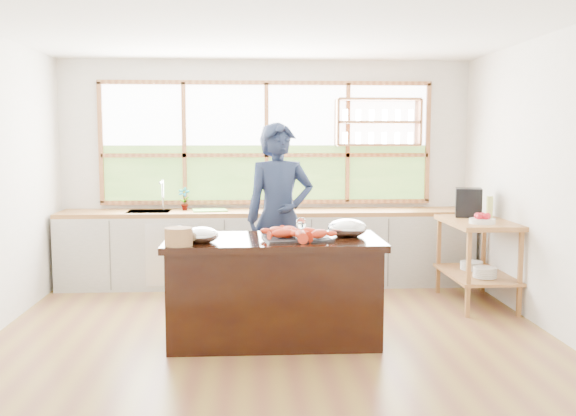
{
  "coord_description": "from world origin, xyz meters",
  "views": [
    {
      "loc": [
        -0.19,
        -5.66,
        1.76
      ],
      "look_at": [
        0.14,
        0.15,
        1.12
      ],
      "focal_mm": 40.0,
      "sensor_mm": 36.0,
      "label": 1
    }
  ],
  "objects": [
    {
      "name": "cook",
      "position": [
        0.09,
        0.74,
        0.96
      ],
      "size": [
        0.77,
        0.57,
        1.91
      ],
      "primitive_type": "imported",
      "rotation": [
        0.0,
        0.0,
        0.17
      ],
      "color": "#18223C",
      "rests_on": "ground_plane"
    },
    {
      "name": "right_shelf_unit",
      "position": [
        2.19,
        0.89,
        0.6
      ],
      "size": [
        0.62,
        1.1,
        0.9
      ],
      "color": "#AB6D40",
      "rests_on": "ground_plane"
    },
    {
      "name": "slate_board",
      "position": [
        0.2,
        -0.28,
        0.91
      ],
      "size": [
        0.6,
        0.48,
        0.02
      ],
      "primitive_type": "cube",
      "rotation": [
        0.0,
        0.0,
        0.15
      ],
      "color": "black",
      "rests_on": "island"
    },
    {
      "name": "back_counter",
      "position": [
        -0.02,
        1.94,
        0.45
      ],
      "size": [
        4.9,
        0.63,
        0.9
      ],
      "color": "#BCB9B2",
      "rests_on": "ground_plane"
    },
    {
      "name": "fruit_bowl",
      "position": [
        2.14,
        0.64,
        0.94
      ],
      "size": [
        0.26,
        0.26,
        0.11
      ],
      "color": "silver",
      "rests_on": "right_shelf_unit"
    },
    {
      "name": "espresso_machine",
      "position": [
        2.19,
        1.21,
        1.06
      ],
      "size": [
        0.35,
        0.36,
        0.31
      ],
      "primitive_type": "cube",
      "rotation": [
        0.0,
        0.0,
        -0.28
      ],
      "color": "black",
      "rests_on": "right_shelf_unit"
    },
    {
      "name": "wine_glass",
      "position": [
        0.21,
        -0.51,
        1.06
      ],
      "size": [
        0.08,
        0.08,
        0.22
      ],
      "color": "silver",
      "rests_on": "island"
    },
    {
      "name": "potted_plant",
      "position": [
        -0.99,
        2.0,
        1.04
      ],
      "size": [
        0.16,
        0.13,
        0.28
      ],
      "primitive_type": "imported",
      "rotation": [
        0.0,
        0.0,
        -0.21
      ],
      "color": "slate",
      "rests_on": "back_counter"
    },
    {
      "name": "ground_plane",
      "position": [
        0.0,
        0.0,
        0.0
      ],
      "size": [
        5.0,
        5.0,
        0.0
      ],
      "primitive_type": "plane",
      "color": "olive"
    },
    {
      "name": "mixing_bowl_right",
      "position": [
        0.65,
        -0.12,
        0.97
      ],
      "size": [
        0.34,
        0.34,
        0.16
      ],
      "primitive_type": "ellipsoid",
      "color": "silver",
      "rests_on": "island"
    },
    {
      "name": "island",
      "position": [
        0.0,
        -0.2,
        0.45
      ],
      "size": [
        1.85,
        0.9,
        0.9
      ],
      "color": "black",
      "rests_on": "ground_plane"
    },
    {
      "name": "parchment_roll",
      "position": [
        -0.83,
        -0.06,
        0.94
      ],
      "size": [
        0.1,
        0.31,
        0.08
      ],
      "primitive_type": "cylinder",
      "rotation": [
        1.57,
        0.0,
        0.08
      ],
      "color": "white",
      "rests_on": "island"
    },
    {
      "name": "wicker_basket",
      "position": [
        -0.77,
        -0.53,
        0.97
      ],
      "size": [
        0.23,
        0.23,
        0.14
      ],
      "primitive_type": "cylinder",
      "color": "#9F6A3F",
      "rests_on": "island"
    },
    {
      "name": "cutting_board",
      "position": [
        -0.68,
        1.94,
        0.91
      ],
      "size": [
        0.44,
        0.36,
        0.01
      ],
      "primitive_type": "cube",
      "rotation": [
        0.0,
        0.0,
        0.16
      ],
      "color": "#6BB044",
      "rests_on": "back_counter"
    },
    {
      "name": "mixing_bowl_left",
      "position": [
        -0.61,
        -0.38,
        0.96
      ],
      "size": [
        0.28,
        0.28,
        0.14
      ],
      "primitive_type": "ellipsoid",
      "color": "silver",
      "rests_on": "island"
    },
    {
      "name": "wine_bottle",
      "position": [
        2.24,
        0.71,
        1.04
      ],
      "size": [
        0.08,
        0.08,
        0.27
      ],
      "primitive_type": "cylinder",
      "rotation": [
        0.0,
        0.0,
        0.27
      ],
      "color": "#AEBA59",
      "rests_on": "right_shelf_unit"
    },
    {
      "name": "room_shell",
      "position": [
        0.02,
        0.51,
        1.75
      ],
      "size": [
        5.02,
        4.52,
        2.71
      ],
      "color": "silver",
      "rests_on": "ground_plane"
    },
    {
      "name": "lobster_pile",
      "position": [
        0.19,
        -0.29,
        0.96
      ],
      "size": [
        0.55,
        0.48,
        0.08
      ],
      "color": "red",
      "rests_on": "slate_board"
    }
  ]
}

